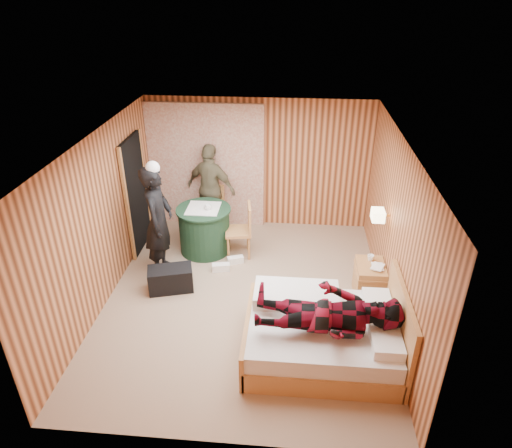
# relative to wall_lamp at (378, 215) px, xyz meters

# --- Properties ---
(floor) EXTENTS (4.20, 5.00, 0.01)m
(floor) POSITION_rel_wall_lamp_xyz_m (-1.92, -0.45, -1.30)
(floor) COLOR tan
(floor) RESTS_ON ground
(ceiling) EXTENTS (4.20, 5.00, 0.01)m
(ceiling) POSITION_rel_wall_lamp_xyz_m (-1.92, -0.45, 1.20)
(ceiling) COLOR white
(ceiling) RESTS_ON wall_back
(wall_back) EXTENTS (4.20, 0.02, 2.50)m
(wall_back) POSITION_rel_wall_lamp_xyz_m (-1.92, 2.05, -0.05)
(wall_back) COLOR #DF8B55
(wall_back) RESTS_ON floor
(wall_left) EXTENTS (0.02, 5.00, 2.50)m
(wall_left) POSITION_rel_wall_lamp_xyz_m (-4.02, -0.45, -0.05)
(wall_left) COLOR #DF8B55
(wall_left) RESTS_ON floor
(wall_right) EXTENTS (0.02, 5.00, 2.50)m
(wall_right) POSITION_rel_wall_lamp_xyz_m (0.18, -0.45, -0.05)
(wall_right) COLOR #DF8B55
(wall_right) RESTS_ON floor
(curtain) EXTENTS (2.20, 0.08, 2.40)m
(curtain) POSITION_rel_wall_lamp_xyz_m (-2.92, 1.98, -0.10)
(curtain) COLOR beige
(curtain) RESTS_ON floor
(doorway) EXTENTS (0.06, 0.90, 2.05)m
(doorway) POSITION_rel_wall_lamp_xyz_m (-3.98, 0.95, -0.28)
(doorway) COLOR black
(doorway) RESTS_ON floor
(wall_lamp) EXTENTS (0.26, 0.24, 0.16)m
(wall_lamp) POSITION_rel_wall_lamp_xyz_m (0.00, 0.00, 0.00)
(wall_lamp) COLOR gold
(wall_lamp) RESTS_ON wall_right
(bed) EXTENTS (1.96, 1.51, 1.04)m
(bed) POSITION_rel_wall_lamp_xyz_m (-0.80, -1.50, -1.00)
(bed) COLOR tan
(bed) RESTS_ON floor
(nightstand) EXTENTS (0.44, 0.60, 0.58)m
(nightstand) POSITION_rel_wall_lamp_xyz_m (-0.04, -0.23, -1.00)
(nightstand) COLOR tan
(nightstand) RESTS_ON floor
(round_table) EXTENTS (0.96, 0.96, 0.85)m
(round_table) POSITION_rel_wall_lamp_xyz_m (-2.79, 0.90, -0.87)
(round_table) COLOR #1D4029
(round_table) RESTS_ON floor
(chair_far) EXTENTS (0.48, 0.48, 0.93)m
(chair_far) POSITION_rel_wall_lamp_xyz_m (-2.78, 1.65, -0.76)
(chair_far) COLOR tan
(chair_far) RESTS_ON floor
(chair_near) EXTENTS (0.50, 0.50, 0.98)m
(chair_near) POSITION_rel_wall_lamp_xyz_m (-2.09, 0.81, -0.73)
(chair_near) COLOR tan
(chair_near) RESTS_ON floor
(duffel_bag) EXTENTS (0.76, 0.53, 0.39)m
(duffel_bag) POSITION_rel_wall_lamp_xyz_m (-3.11, -0.32, -1.11)
(duffel_bag) COLOR black
(duffel_bag) RESTS_ON floor
(sneaker_left) EXTENTS (0.31, 0.18, 0.13)m
(sneaker_left) POSITION_rel_wall_lamp_xyz_m (-2.41, 0.26, -1.23)
(sneaker_left) COLOR white
(sneaker_left) RESTS_ON floor
(sneaker_right) EXTENTS (0.30, 0.20, 0.12)m
(sneaker_right) POSITION_rel_wall_lamp_xyz_m (-2.20, 0.52, -1.24)
(sneaker_right) COLOR white
(sneaker_right) RESTS_ON floor
(woman_standing) EXTENTS (0.45, 0.68, 1.87)m
(woman_standing) POSITION_rel_wall_lamp_xyz_m (-3.37, 0.18, -0.36)
(woman_standing) COLOR black
(woman_standing) RESTS_ON floor
(man_at_table) EXTENTS (1.09, 0.76, 1.72)m
(man_at_table) POSITION_rel_wall_lamp_xyz_m (-2.79, 1.70, -0.44)
(man_at_table) COLOR #6C6448
(man_at_table) RESTS_ON floor
(man_on_bed) EXTENTS (0.86, 0.67, 1.77)m
(man_on_bed) POSITION_rel_wall_lamp_xyz_m (-0.77, -1.72, -0.35)
(man_on_bed) COLOR maroon
(man_on_bed) RESTS_ON bed
(book_lower) EXTENTS (0.17, 0.23, 0.02)m
(book_lower) POSITION_rel_wall_lamp_xyz_m (-0.04, -0.28, -0.71)
(book_lower) COLOR white
(book_lower) RESTS_ON nightstand
(book_upper) EXTENTS (0.24, 0.27, 0.02)m
(book_upper) POSITION_rel_wall_lamp_xyz_m (-0.04, -0.28, -0.69)
(book_upper) COLOR white
(book_upper) RESTS_ON nightstand
(cup_nightstand) EXTENTS (0.11, 0.11, 0.09)m
(cup_nightstand) POSITION_rel_wall_lamp_xyz_m (-0.04, -0.10, -0.68)
(cup_nightstand) COLOR white
(cup_nightstand) RESTS_ON nightstand
(cup_table) EXTENTS (0.14, 0.14, 0.10)m
(cup_table) POSITION_rel_wall_lamp_xyz_m (-2.69, 0.85, -0.40)
(cup_table) COLOR white
(cup_table) RESTS_ON round_table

